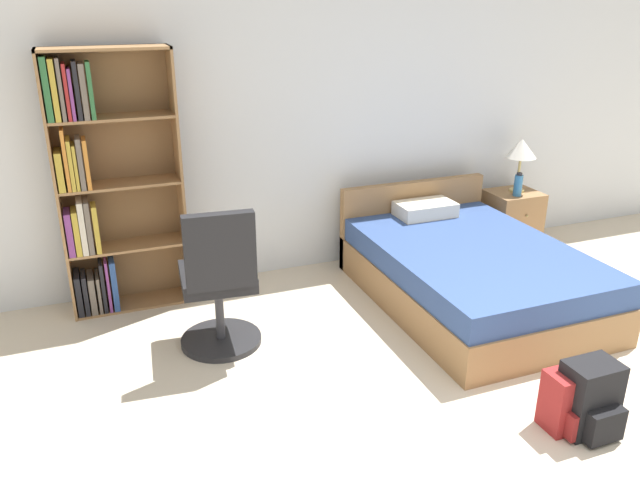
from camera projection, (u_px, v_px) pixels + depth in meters
wall_back at (330, 119)px, 5.24m from camera, size 9.00×0.06×2.60m
bookshelf at (101, 188)px, 4.53m from camera, size 0.88×0.30×1.94m
bed at (467, 271)px, 4.90m from camera, size 1.39×2.00×0.74m
office_chair at (219, 285)px, 4.12m from camera, size 0.56×0.62×1.05m
nightstand at (511, 220)px, 5.91m from camera, size 0.46×0.42×0.56m
table_lamp at (521, 150)px, 5.69m from camera, size 0.28×0.28×0.49m
water_bottle at (518, 185)px, 5.67m from camera, size 0.08×0.08×0.22m
backpack_black at (590, 400)px, 3.42m from camera, size 0.29×0.28×0.42m
backpack_red at (575, 401)px, 3.47m from camera, size 0.34×0.25×0.35m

